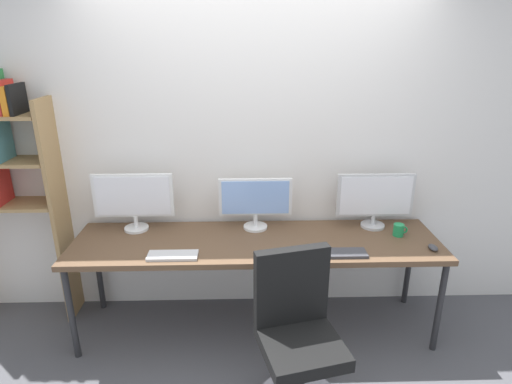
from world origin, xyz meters
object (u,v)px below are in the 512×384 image
object	(u,v)px
monitor_right	(375,198)
office_chair	(297,349)
keyboard_right	(341,253)
desk	(256,246)
coffee_mug	(399,230)
monitor_left	(134,199)
computer_mouse	(433,247)
keyboard_left	(173,256)
monitor_center	(255,201)

from	to	relation	value
monitor_right	office_chair	bearing A→B (deg)	-125.49
keyboard_right	desk	bearing A→B (deg)	157.67
keyboard_right	coffee_mug	distance (m)	0.56
monitor_left	computer_mouse	xyz separation A→B (m)	(2.11, -0.39, -0.23)
keyboard_left	monitor_center	bearing A→B (deg)	38.30
desk	coffee_mug	size ratio (longest dim) A/B	24.73
office_chair	monitor_left	bearing A→B (deg)	139.46
computer_mouse	coffee_mug	bearing A→B (deg)	125.64
desk	computer_mouse	bearing A→B (deg)	-8.40
desk	keyboard_left	world-z (taller)	keyboard_left
keyboard_left	computer_mouse	world-z (taller)	computer_mouse
desk	monitor_left	world-z (taller)	monitor_left
computer_mouse	desk	bearing A→B (deg)	171.60
desk	keyboard_right	world-z (taller)	keyboard_right
monitor_left	computer_mouse	bearing A→B (deg)	-10.50
computer_mouse	monitor_center	bearing A→B (deg)	162.06
computer_mouse	keyboard_right	bearing A→B (deg)	-175.38
office_chair	computer_mouse	world-z (taller)	office_chair
keyboard_left	computer_mouse	bearing A→B (deg)	1.69
monitor_center	computer_mouse	xyz separation A→B (m)	(1.21, -0.39, -0.21)
monitor_left	keyboard_right	xyz separation A→B (m)	(1.46, -0.44, -0.24)
monitor_left	keyboard_left	xyz separation A→B (m)	(0.34, -0.44, -0.24)
office_chair	keyboard_right	xyz separation A→B (m)	(0.34, 0.51, 0.35)
office_chair	keyboard_left	bearing A→B (deg)	146.56
monitor_left	monitor_right	world-z (taller)	monitor_left
monitor_center	coffee_mug	bearing A→B (deg)	-9.01
desk	monitor_right	bearing A→B (deg)	13.27
monitor_right	computer_mouse	distance (m)	0.54
keyboard_right	coffee_mug	bearing A→B (deg)	29.74
desk	keyboard_left	bearing A→B (deg)	-157.67
coffee_mug	keyboard_right	bearing A→B (deg)	-150.26
office_chair	monitor_left	xyz separation A→B (m)	(-1.12, 0.96, 0.59)
keyboard_right	computer_mouse	world-z (taller)	computer_mouse
monitor_center	monitor_right	xyz separation A→B (m)	(0.90, 0.00, 0.01)
monitor_center	coffee_mug	distance (m)	1.07
office_chair	coffee_mug	size ratio (longest dim) A/B	9.34
monitor_left	keyboard_left	distance (m)	0.61
monitor_right	coffee_mug	xyz separation A→B (m)	(0.14, -0.17, -0.19)
desk	office_chair	bearing A→B (deg)	-73.66
monitor_right	keyboard_left	bearing A→B (deg)	-163.14
monitor_left	keyboard_left	bearing A→B (deg)	-52.45
coffee_mug	desk	bearing A→B (deg)	-177.44
monitor_right	computer_mouse	xyz separation A→B (m)	(0.31, -0.39, -0.22)
office_chair	computer_mouse	size ratio (longest dim) A/B	10.31
office_chair	monitor_center	world-z (taller)	monitor_center
keyboard_left	coffee_mug	distance (m)	1.63
desk	office_chair	distance (m)	0.83
monitor_left	monitor_right	xyz separation A→B (m)	(1.80, 0.00, -0.02)
office_chair	keyboard_right	world-z (taller)	office_chair
keyboard_left	desk	bearing A→B (deg)	22.33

